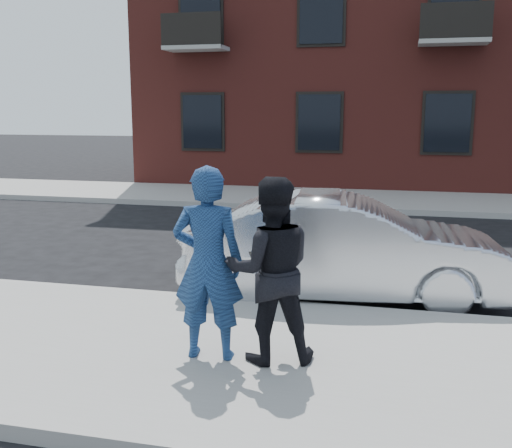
# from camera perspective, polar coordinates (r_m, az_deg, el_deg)

# --- Properties ---
(near_curb) EXTENTS (50.00, 0.10, 0.15)m
(near_curb) POSITION_cam_1_polar(r_m,az_deg,el_deg) (7.83, 21.92, -8.77)
(near_curb) COLOR #999691
(near_curb) RESTS_ON ground
(far_sidewalk) EXTENTS (50.00, 3.50, 0.15)m
(far_sidewalk) POSITION_cam_1_polar(r_m,az_deg,el_deg) (17.24, 17.41, 1.94)
(far_sidewalk) COLOR gray
(far_sidewalk) RESTS_ON ground
(far_curb) EXTENTS (50.00, 0.10, 0.15)m
(far_curb) POSITION_cam_1_polar(r_m,az_deg,el_deg) (15.46, 17.83, 0.94)
(far_curb) COLOR #999691
(far_curb) RESTS_ON ground
(apartment_building) EXTENTS (24.30, 10.30, 12.30)m
(apartment_building) POSITION_cam_1_polar(r_m,az_deg,el_deg) (24.23, 22.19, 18.54)
(apartment_building) COLOR maroon
(apartment_building) RESTS_ON ground
(silver_sedan) EXTENTS (4.55, 2.01, 1.45)m
(silver_sedan) POSITION_cam_1_polar(r_m,az_deg,el_deg) (8.32, 8.51, -2.26)
(silver_sedan) COLOR #B7BABF
(silver_sedan) RESTS_ON ground
(man_hoodie) EXTENTS (0.74, 0.54, 1.93)m
(man_hoodie) POSITION_cam_1_polar(r_m,az_deg,el_deg) (5.90, -4.59, -3.76)
(man_hoodie) COLOR navy
(man_hoodie) RESTS_ON near_sidewalk
(man_peacoat) EXTENTS (1.06, 0.94, 1.83)m
(man_peacoat) POSITION_cam_1_polar(r_m,az_deg,el_deg) (5.82, 1.40, -4.43)
(man_peacoat) COLOR black
(man_peacoat) RESTS_ON near_sidewalk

